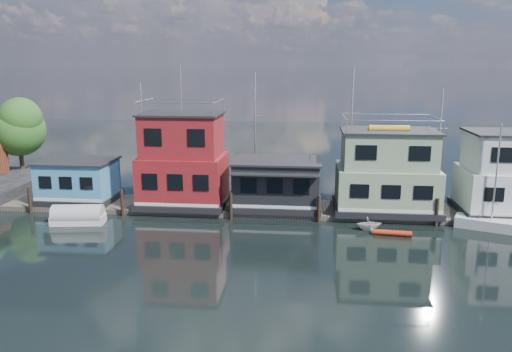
# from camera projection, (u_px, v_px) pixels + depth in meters

# --- Properties ---
(ground) EXTENTS (160.00, 160.00, 0.00)m
(ground) POSITION_uv_depth(u_px,v_px,m) (272.00, 266.00, 30.81)
(ground) COLOR black
(ground) RESTS_ON ground
(dock) EXTENTS (48.00, 5.00, 0.40)m
(dock) POSITION_uv_depth(u_px,v_px,m) (282.00, 209.00, 42.41)
(dock) COLOR #595147
(dock) RESTS_ON ground
(houseboat_blue) EXTENTS (6.40, 4.90, 3.66)m
(houseboat_blue) POSITION_uv_depth(u_px,v_px,m) (78.00, 181.00, 43.82)
(houseboat_blue) COLOR black
(houseboat_blue) RESTS_ON dock
(houseboat_red) EXTENTS (7.40, 5.90, 11.86)m
(houseboat_red) POSITION_uv_depth(u_px,v_px,m) (183.00, 162.00, 42.43)
(houseboat_red) COLOR black
(houseboat_red) RESTS_ON dock
(houseboat_dark) EXTENTS (7.40, 6.10, 4.06)m
(houseboat_dark) POSITION_uv_depth(u_px,v_px,m) (277.00, 183.00, 41.96)
(houseboat_dark) COLOR black
(houseboat_dark) RESTS_ON dock
(houseboat_green) EXTENTS (8.40, 5.90, 7.03)m
(houseboat_green) POSITION_uv_depth(u_px,v_px,m) (387.00, 172.00, 40.81)
(houseboat_green) COLOR black
(houseboat_green) RESTS_ON dock
(pilings) EXTENTS (42.28, 0.28, 2.20)m
(pilings) POSITION_uv_depth(u_px,v_px,m) (277.00, 208.00, 39.53)
(pilings) COLOR #2D2116
(pilings) RESTS_ON ground
(background_masts) EXTENTS (36.40, 0.16, 12.00)m
(background_masts) POSITION_uv_depth(u_px,v_px,m) (337.00, 137.00, 46.58)
(background_masts) COLOR silver
(background_masts) RESTS_ON ground
(dinghy_white) EXTENTS (2.26, 2.04, 1.05)m
(dinghy_white) POSITION_uv_depth(u_px,v_px,m) (369.00, 224.00, 37.40)
(dinghy_white) COLOR silver
(dinghy_white) RESTS_ON ground
(red_kayak) EXTENTS (2.82, 0.69, 0.41)m
(red_kayak) POSITION_uv_depth(u_px,v_px,m) (392.00, 233.00, 36.30)
(red_kayak) COLOR #B62C13
(red_kayak) RESTS_ON ground
(day_sailer) EXTENTS (5.34, 3.43, 8.00)m
(day_sailer) POSITION_uv_depth(u_px,v_px,m) (491.00, 223.00, 37.67)
(day_sailer) COLOR silver
(day_sailer) RESTS_ON ground
(tarp_runabout) EXTENTS (4.21, 2.15, 1.63)m
(tarp_runabout) POSITION_uv_depth(u_px,v_px,m) (78.00, 216.00, 38.96)
(tarp_runabout) COLOR silver
(tarp_runabout) RESTS_ON ground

